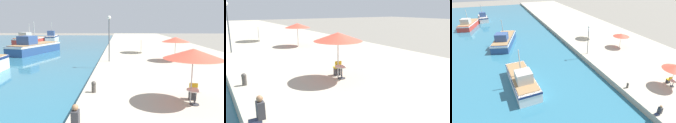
% 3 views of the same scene
% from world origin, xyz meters
% --- Properties ---
extents(quay_promenade, '(16.00, 90.00, 0.77)m').
position_xyz_m(quay_promenade, '(8.00, 37.00, 0.39)').
color(quay_promenade, '#B2A893').
rests_on(quay_promenade, ground_plane).
extents(fishing_boat_mid, '(5.47, 10.15, 4.81)m').
position_xyz_m(fishing_boat_mid, '(-11.02, 31.52, 0.99)').
color(fishing_boat_mid, navy).
rests_on(fishing_boat_mid, water_basin).
extents(fishing_boat_far, '(4.79, 9.20, 4.55)m').
position_xyz_m(fishing_boat_far, '(-18.42, 47.51, 0.94)').
color(fishing_boat_far, red).
rests_on(fishing_boat_far, water_basin).
extents(fishing_boat_distant, '(3.04, 6.44, 4.79)m').
position_xyz_m(fishing_boat_distant, '(-15.11, 53.62, 0.98)').
color(fishing_boat_distant, silver).
rests_on(fishing_boat_distant, water_basin).
extents(cafe_umbrella_pink, '(2.76, 2.76, 2.67)m').
position_xyz_m(cafe_umbrella_pink, '(5.53, 8.72, 3.20)').
color(cafe_umbrella_pink, '#B7B7B7').
rests_on(cafe_umbrella_pink, quay_promenade).
extents(cafe_umbrella_white, '(2.76, 2.76, 2.45)m').
position_xyz_m(cafe_umbrella_white, '(7.75, 20.81, 2.97)').
color(cafe_umbrella_white, '#B7B7B7').
rests_on(cafe_umbrella_white, quay_promenade).
extents(cafe_umbrella_striped, '(2.93, 2.93, 2.38)m').
position_xyz_m(cafe_umbrella_striped, '(4.90, 27.02, 2.90)').
color(cafe_umbrella_striped, '#B7B7B7').
rests_on(cafe_umbrella_striped, quay_promenade).
extents(cafe_table, '(0.80, 0.80, 0.74)m').
position_xyz_m(cafe_table, '(5.68, 8.55, 1.31)').
color(cafe_table, '#333338').
rests_on(cafe_table, quay_promenade).
extents(cafe_chair_left, '(0.47, 0.49, 0.91)m').
position_xyz_m(cafe_chair_left, '(5.81, 9.26, 1.10)').
color(cafe_chair_left, '#2D2D33').
rests_on(cafe_chair_left, quay_promenade).
extents(person_at_quay, '(0.55, 0.36, 1.03)m').
position_xyz_m(person_at_quay, '(0.51, 5.76, 1.22)').
color(person_at_quay, '#333D5B').
rests_on(person_at_quay, quay_promenade).
extents(mooring_bollard, '(0.26, 0.26, 0.65)m').
position_xyz_m(mooring_bollard, '(0.67, 10.26, 1.12)').
color(mooring_bollard, '#4C4742').
rests_on(mooring_bollard, quay_promenade).
extents(lamppost, '(0.36, 0.36, 4.56)m').
position_xyz_m(lamppost, '(1.05, 20.43, 3.87)').
color(lamppost, '#565B60').
rests_on(lamppost, quay_promenade).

